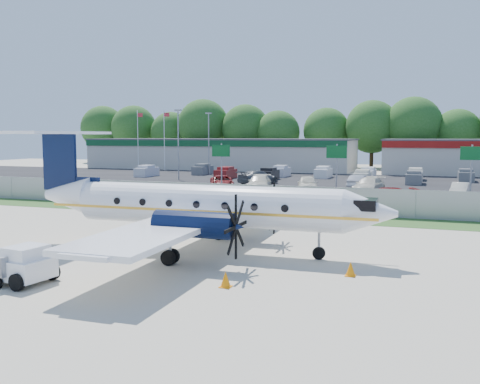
% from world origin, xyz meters
% --- Properties ---
extents(ground, '(170.00, 170.00, 0.00)m').
position_xyz_m(ground, '(0.00, 0.00, 0.00)').
color(ground, beige).
rests_on(ground, ground).
extents(grass_verge, '(170.00, 4.00, 0.02)m').
position_xyz_m(grass_verge, '(0.00, 12.00, 0.01)').
color(grass_verge, '#2D561E').
rests_on(grass_verge, ground).
extents(access_road, '(170.00, 8.00, 0.02)m').
position_xyz_m(access_road, '(0.00, 19.00, 0.01)').
color(access_road, black).
rests_on(access_road, ground).
extents(parking_lot, '(170.00, 32.00, 0.02)m').
position_xyz_m(parking_lot, '(0.00, 40.00, 0.01)').
color(parking_lot, black).
rests_on(parking_lot, ground).
extents(perimeter_fence, '(120.00, 0.06, 1.99)m').
position_xyz_m(perimeter_fence, '(0.00, 14.00, 1.00)').
color(perimeter_fence, gray).
rests_on(perimeter_fence, ground).
extents(building_west, '(46.40, 12.40, 5.24)m').
position_xyz_m(building_west, '(-24.00, 61.98, 2.63)').
color(building_west, beige).
rests_on(building_west, ground).
extents(sign_left, '(1.80, 0.26, 5.00)m').
position_xyz_m(sign_left, '(-8.00, 22.91, 3.61)').
color(sign_left, gray).
rests_on(sign_left, ground).
extents(sign_mid, '(1.80, 0.26, 5.00)m').
position_xyz_m(sign_mid, '(3.00, 22.91, 3.61)').
color(sign_mid, gray).
rests_on(sign_mid, ground).
extents(sign_right, '(1.80, 0.26, 5.00)m').
position_xyz_m(sign_right, '(14.00, 22.91, 3.61)').
color(sign_right, gray).
rests_on(sign_right, ground).
extents(flagpole_west, '(1.06, 0.12, 10.00)m').
position_xyz_m(flagpole_west, '(-35.92, 55.00, 5.64)').
color(flagpole_west, white).
rests_on(flagpole_west, ground).
extents(flagpole_east, '(1.06, 0.12, 10.00)m').
position_xyz_m(flagpole_east, '(-30.92, 55.00, 5.64)').
color(flagpole_east, white).
rests_on(flagpole_east, ground).
extents(light_pole_nw, '(0.90, 0.35, 9.09)m').
position_xyz_m(light_pole_nw, '(-20.00, 38.00, 5.23)').
color(light_pole_nw, gray).
rests_on(light_pole_nw, ground).
extents(light_pole_sw, '(0.90, 0.35, 9.09)m').
position_xyz_m(light_pole_sw, '(-20.00, 48.00, 5.23)').
color(light_pole_sw, gray).
rests_on(light_pole_sw, ground).
extents(tree_line, '(112.00, 6.00, 14.00)m').
position_xyz_m(tree_line, '(0.00, 74.00, 0.00)').
color(tree_line, '#215218').
rests_on(tree_line, ground).
extents(aircraft, '(19.09, 18.86, 5.95)m').
position_xyz_m(aircraft, '(0.20, -0.47, 2.30)').
color(aircraft, white).
rests_on(aircraft, ground).
extents(pushback_tug, '(2.93, 2.26, 1.49)m').
position_xyz_m(pushback_tug, '(-4.06, -8.19, 0.71)').
color(pushback_tug, white).
rests_on(pushback_tug, ground).
extents(cone_nose, '(0.42, 0.42, 0.60)m').
position_xyz_m(cone_nose, '(7.98, -2.82, 0.28)').
color(cone_nose, orange).
rests_on(cone_nose, ground).
extents(cone_port_wing, '(0.43, 0.43, 0.61)m').
position_xyz_m(cone_port_wing, '(3.77, -6.07, 0.29)').
color(cone_port_wing, orange).
rests_on(cone_port_wing, ground).
extents(cone_starboard_wing, '(0.37, 0.37, 0.52)m').
position_xyz_m(cone_starboard_wing, '(-6.94, 6.91, 0.25)').
color(cone_starboard_wing, orange).
rests_on(cone_starboard_wing, ground).
extents(road_car_west, '(4.59, 2.37, 1.49)m').
position_xyz_m(road_car_west, '(-14.27, 17.33, 0.00)').
color(road_car_west, silver).
rests_on(road_car_west, ground).
extents(road_car_mid, '(5.67, 3.74, 1.53)m').
position_xyz_m(road_car_mid, '(7.36, 20.17, 0.00)').
color(road_car_mid, maroon).
rests_on(road_car_mid, ground).
extents(parked_car_a, '(4.39, 5.88, 1.48)m').
position_xyz_m(parked_car_a, '(-10.33, 28.86, 0.00)').
color(parked_car_a, maroon).
rests_on(parked_car_a, ground).
extents(parked_car_b, '(3.19, 5.77, 1.58)m').
position_xyz_m(parked_car_b, '(-6.08, 28.89, 0.00)').
color(parked_car_b, beige).
rests_on(parked_car_b, ground).
extents(parked_car_c, '(3.07, 5.29, 1.69)m').
position_xyz_m(parked_car_c, '(-0.88, 28.69, 0.00)').
color(parked_car_c, beige).
rests_on(parked_car_c, ground).
extents(parked_car_d, '(3.15, 5.79, 1.59)m').
position_xyz_m(parked_car_d, '(5.12, 29.58, 0.00)').
color(parked_car_d, beige).
rests_on(parked_car_d, ground).
extents(parked_car_e, '(2.05, 4.36, 1.38)m').
position_xyz_m(parked_car_e, '(13.50, 28.99, 0.00)').
color(parked_car_e, beige).
rests_on(parked_car_e, ground).
extents(parked_car_f, '(4.40, 6.08, 1.64)m').
position_xyz_m(parked_car_f, '(-8.45, 35.78, 0.00)').
color(parked_car_f, '#595B5E').
rests_on(parked_car_f, ground).
extents(parked_car_g, '(2.12, 4.59, 1.46)m').
position_xyz_m(parked_car_g, '(3.52, 34.57, 0.00)').
color(parked_car_g, silver).
rests_on(parked_car_g, ground).
extents(far_parking_rows, '(56.00, 10.00, 1.60)m').
position_xyz_m(far_parking_rows, '(0.00, 45.00, 0.00)').
color(far_parking_rows, gray).
rests_on(far_parking_rows, ground).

